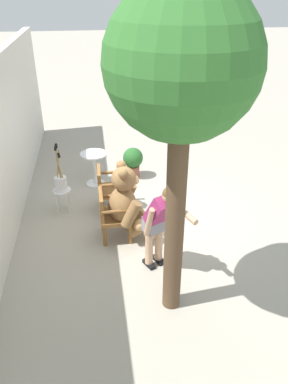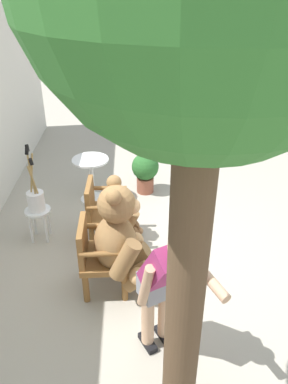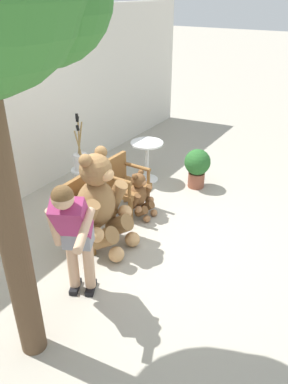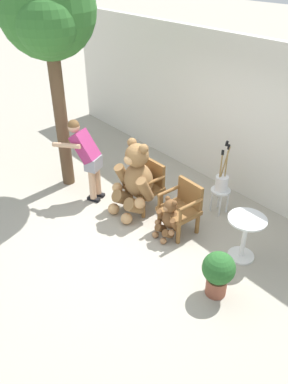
% 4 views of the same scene
% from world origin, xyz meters
% --- Properties ---
extents(ground_plane, '(60.00, 60.00, 0.00)m').
position_xyz_m(ground_plane, '(0.00, 0.00, 0.00)').
color(ground_plane, '#A8A091').
extents(wooden_chair_left, '(0.57, 0.53, 0.86)m').
position_xyz_m(wooden_chair_left, '(-0.44, 0.68, 0.46)').
color(wooden_chair_left, brown).
rests_on(wooden_chair_left, ground).
extents(wooden_chair_right, '(0.57, 0.53, 0.86)m').
position_xyz_m(wooden_chair_right, '(0.45, 0.68, 0.46)').
color(wooden_chair_right, brown).
rests_on(wooden_chair_right, ground).
extents(teddy_bear_large, '(0.81, 0.76, 1.35)m').
position_xyz_m(teddy_bear_large, '(-0.44, 0.42, 0.66)').
color(teddy_bear_large, olive).
rests_on(teddy_bear_large, ground).
extents(teddy_bear_small, '(0.43, 0.41, 0.72)m').
position_xyz_m(teddy_bear_small, '(0.44, 0.40, 0.35)').
color(teddy_bear_small, brown).
rests_on(teddy_bear_small, ground).
extents(person_visitor, '(0.71, 0.70, 1.51)m').
position_xyz_m(person_visitor, '(-1.35, 0.04, 0.90)').
color(person_visitor, black).
rests_on(person_visitor, ground).
extents(white_stool, '(0.34, 0.34, 0.46)m').
position_xyz_m(white_stool, '(0.50, 1.55, 0.36)').
color(white_stool, silver).
rests_on(white_stool, ground).
extents(brush_bucket, '(0.22, 0.22, 0.92)m').
position_xyz_m(brush_bucket, '(0.50, 1.55, 0.64)').
color(brush_bucket, white).
rests_on(brush_bucket, white_stool).
extents(round_side_table, '(0.56, 0.56, 0.72)m').
position_xyz_m(round_side_table, '(1.51, 0.93, 0.45)').
color(round_side_table, white).
rests_on(round_side_table, ground).
extents(patio_tree, '(1.63, 1.56, 3.94)m').
position_xyz_m(patio_tree, '(-2.01, -0.04, 3.08)').
color(patio_tree, brown).
rests_on(patio_tree, ground).
extents(potted_plant, '(0.44, 0.44, 0.68)m').
position_xyz_m(potted_plant, '(1.75, 0.08, 0.40)').
color(potted_plant, brown).
rests_on(potted_plant, ground).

